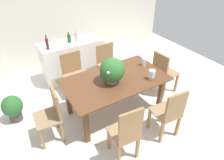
{
  "coord_description": "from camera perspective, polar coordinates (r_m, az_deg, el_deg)",
  "views": [
    {
      "loc": [
        -1.65,
        -2.6,
        2.83
      ],
      "look_at": [
        -0.05,
        0.01,
        0.74
      ],
      "focal_mm": 32.32,
      "sensor_mm": 36.0,
      "label": 1
    }
  ],
  "objects": [
    {
      "name": "ground_plane",
      "position": [
        4.18,
        0.63,
        -8.31
      ],
      "size": [
        7.04,
        7.04,
        0.0
      ],
      "primitive_type": "plane",
      "color": "silver"
    },
    {
      "name": "back_wall",
      "position": [
        5.66,
        -14.08,
        17.68
      ],
      "size": [
        6.4,
        0.1,
        2.6
      ],
      "primitive_type": "cube",
      "color": "beige",
      "rests_on": "ground"
    },
    {
      "name": "dining_table",
      "position": [
        3.75,
        0.9,
        -1.08
      ],
      "size": [
        1.9,
        1.09,
        0.76
      ],
      "color": "brown",
      "rests_on": "ground"
    },
    {
      "name": "chair_head_end",
      "position": [
        3.46,
        -16.66,
        -8.82
      ],
      "size": [
        0.43,
        0.47,
        0.97
      ],
      "rotation": [
        0.0,
        0.0,
        -1.64
      ],
      "color": "olive",
      "rests_on": "ground"
    },
    {
      "name": "chair_far_right",
      "position": [
        4.74,
        -1.27,
        5.22
      ],
      "size": [
        0.48,
        0.47,
        0.93
      ],
      "rotation": [
        0.0,
        0.0,
        0.01
      ],
      "color": "olive",
      "rests_on": "ground"
    },
    {
      "name": "chair_near_left",
      "position": [
        3.0,
        4.22,
        -14.6
      ],
      "size": [
        0.44,
        0.45,
        1.05
      ],
      "rotation": [
        0.0,
        0.0,
        3.05
      ],
      "color": "olive",
      "rests_on": "ground"
    },
    {
      "name": "chair_foot_end",
      "position": [
        4.47,
        14.17,
        2.4
      ],
      "size": [
        0.49,
        0.46,
        0.98
      ],
      "rotation": [
        0.0,
        0.0,
        1.62
      ],
      "color": "olive",
      "rests_on": "ground"
    },
    {
      "name": "chair_near_right",
      "position": [
        3.45,
        16.01,
        -8.75
      ],
      "size": [
        0.46,
        0.47,
        0.99
      ],
      "rotation": [
        0.0,
        0.0,
        3.05
      ],
      "color": "olive",
      "rests_on": "ground"
    },
    {
      "name": "chair_far_left",
      "position": [
        4.42,
        -10.83,
        2.4
      ],
      "size": [
        0.48,
        0.43,
        0.95
      ],
      "rotation": [
        0.0,
        0.0,
        -0.0
      ],
      "color": "olive",
      "rests_on": "ground"
    },
    {
      "name": "flower_centerpiece",
      "position": [
        3.48,
        0.05,
        2.73
      ],
      "size": [
        0.44,
        0.44,
        0.47
      ],
      "color": "gray",
      "rests_on": "dining_table"
    },
    {
      "name": "crystal_vase_left",
      "position": [
        3.7,
        11.23,
        1.67
      ],
      "size": [
        0.12,
        0.12,
        0.19
      ],
      "color": "silver",
      "rests_on": "dining_table"
    },
    {
      "name": "crystal_vase_center_near",
      "position": [
        4.11,
        9.04,
        5.26
      ],
      "size": [
        0.09,
        0.09,
        0.16
      ],
      "color": "silver",
      "rests_on": "dining_table"
    },
    {
      "name": "wine_glass",
      "position": [
        3.98,
        0.63,
        4.85
      ],
      "size": [
        0.07,
        0.07,
        0.15
      ],
      "color": "silver",
      "rests_on": "dining_table"
    },
    {
      "name": "kitchen_counter",
      "position": [
        5.03,
        -10.93,
        5.68
      ],
      "size": [
        1.47,
        0.56,
        0.94
      ],
      "primitive_type": "cube",
      "color": "white",
      "rests_on": "ground"
    },
    {
      "name": "wine_bottle_clear",
      "position": [
        4.78,
        -12.04,
        11.43
      ],
      "size": [
        0.08,
        0.08,
        0.24
      ],
      "color": "#194C1E",
      "rests_on": "kitchen_counter"
    },
    {
      "name": "wine_bottle_dark",
      "position": [
        4.53,
        -17.87,
        9.73
      ],
      "size": [
        0.06,
        0.06,
        0.32
      ],
      "color": "#511E28",
      "rests_on": "kitchen_counter"
    },
    {
      "name": "wine_bottle_tall",
      "position": [
        4.79,
        -10.01,
        11.95
      ],
      "size": [
        0.07,
        0.07,
        0.26
      ],
      "color": "#B2BFB7",
      "rests_on": "kitchen_counter"
    },
    {
      "name": "potted_plant_floor",
      "position": [
        4.2,
        -26.28,
        -6.98
      ],
      "size": [
        0.37,
        0.37,
        0.55
      ],
      "color": "#423D38",
      "rests_on": "ground"
    }
  ]
}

